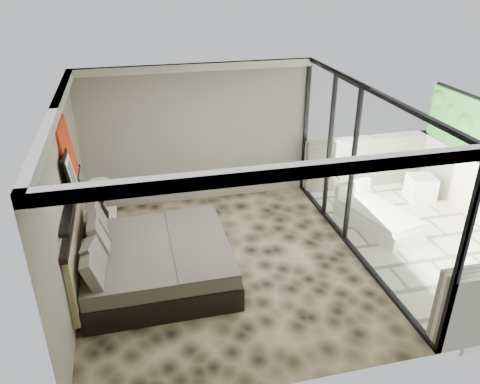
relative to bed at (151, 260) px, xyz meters
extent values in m
plane|color=black|center=(1.18, 0.08, -0.37)|extent=(5.00, 5.00, 0.00)
cube|color=silver|center=(1.18, 0.08, 2.42)|extent=(4.50, 5.00, 0.02)
cube|color=gray|center=(1.18, 2.57, 1.03)|extent=(4.50, 0.02, 2.80)
cube|color=gray|center=(-1.06, 0.08, 1.03)|extent=(0.02, 5.00, 2.80)
cube|color=white|center=(3.43, 0.08, 1.03)|extent=(0.08, 5.00, 2.80)
cube|color=beige|center=(4.93, 0.08, -0.43)|extent=(3.00, 5.00, 0.12)
cube|color=black|center=(-1.00, 0.18, 1.13)|extent=(0.12, 2.20, 0.05)
cube|color=black|center=(0.12, 0.00, -0.18)|extent=(2.22, 2.11, 0.38)
cube|color=#565247|center=(0.12, 0.00, 0.13)|extent=(2.16, 2.05, 0.23)
cube|color=#534F48|center=(0.75, 0.00, 0.25)|extent=(0.84, 2.09, 0.03)
cube|color=#847854|center=(-1.02, 0.00, 0.37)|extent=(0.08, 2.21, 1.06)
cube|color=black|center=(-0.77, 1.36, -0.09)|extent=(0.57, 0.57, 0.57)
cone|color=black|center=(-0.71, 1.41, 0.24)|extent=(0.19, 0.19, 0.18)
cone|color=black|center=(-0.71, 1.41, 0.41)|extent=(0.19, 0.19, 0.18)
cylinder|color=silver|center=(-0.71, 1.41, 0.66)|extent=(0.34, 0.34, 0.23)
cube|color=#AE250E|center=(-1.02, 0.70, 1.61)|extent=(0.13, 0.90, 0.90)
cube|color=black|center=(-0.96, 0.21, 1.46)|extent=(0.11, 0.50, 0.60)
cube|color=white|center=(5.63, 1.48, -0.11)|extent=(0.59, 0.59, 0.51)
cube|color=white|center=(4.21, 0.64, -0.23)|extent=(1.19, 1.76, 0.28)
cube|color=silver|center=(4.21, 0.64, -0.05)|extent=(1.13, 1.65, 0.08)
cube|color=white|center=(4.01, 1.37, 0.09)|extent=(0.81, 0.32, 0.35)
camera|label=1|loc=(-0.06, -6.10, 4.12)|focal=35.00mm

